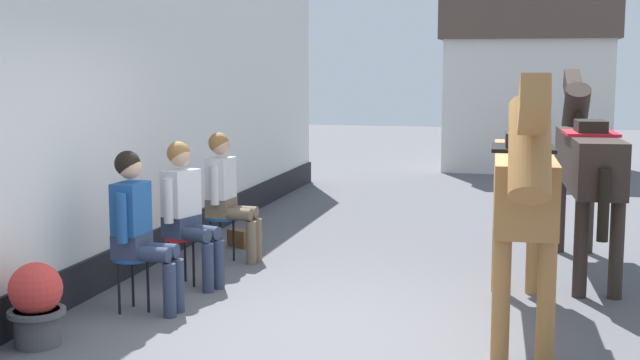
{
  "coord_description": "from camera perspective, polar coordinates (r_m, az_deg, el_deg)",
  "views": [
    {
      "loc": [
        1.46,
        -6.37,
        2.1
      ],
      "look_at": [
        -0.4,
        1.2,
        1.05
      ],
      "focal_mm": 47.85,
      "sensor_mm": 36.0,
      "label": 1
    }
  ],
  "objects": [
    {
      "name": "ground_plane",
      "position": [
        9.72,
        4.85,
        -4.84
      ],
      "size": [
        40.0,
        40.0,
        0.0
      ],
      "primitive_type": "plane",
      "color": "#56565B"
    },
    {
      "name": "distant_cottage",
      "position": [
        17.94,
        13.7,
        6.5
      ],
      "size": [
        3.4,
        2.6,
        3.5
      ],
      "color": "silver",
      "rests_on": "ground_plane"
    },
    {
      "name": "saddled_horse_near",
      "position": [
        6.92,
        13.4,
        -0.37
      ],
      "size": [
        0.53,
        3.0,
        2.06
      ],
      "color": "#9E6B38",
      "rests_on": "ground_plane"
    },
    {
      "name": "pub_facade_wall",
      "position": [
        8.85,
        -13.18,
        3.82
      ],
      "size": [
        0.34,
        14.0,
        3.4
      ],
      "color": "white",
      "rests_on": "ground_plane"
    },
    {
      "name": "seated_visitor_far",
      "position": [
        9.21,
        -6.27,
        -0.64
      ],
      "size": [
        0.61,
        0.49,
        1.39
      ],
      "color": "#194C99",
      "rests_on": "ground_plane"
    },
    {
      "name": "satchel_bag",
      "position": [
        9.99,
        -5.44,
        -3.91
      ],
      "size": [
        0.3,
        0.23,
        0.2
      ],
      "primitive_type": "cube",
      "rotation": [
        0.0,
        0.0,
        2.68
      ],
      "color": "brown",
      "rests_on": "ground_plane"
    },
    {
      "name": "saddled_horse_far",
      "position": [
        9.09,
        17.37,
        1.37
      ],
      "size": [
        0.58,
        3.0,
        2.06
      ],
      "color": "#2D231E",
      "rests_on": "ground_plane"
    },
    {
      "name": "seated_visitor_middle",
      "position": [
        8.18,
        -8.93,
        -1.74
      ],
      "size": [
        0.61,
        0.48,
        1.39
      ],
      "color": "red",
      "rests_on": "ground_plane"
    },
    {
      "name": "flower_planter_inner_near",
      "position": [
        6.81,
        -18.45,
        -7.78
      ],
      "size": [
        0.43,
        0.43,
        0.64
      ],
      "color": "#4C4C51",
      "rests_on": "ground_plane"
    },
    {
      "name": "seated_visitor_near",
      "position": [
        7.4,
        -12.06,
        -2.82
      ],
      "size": [
        0.61,
        0.49,
        1.39
      ],
      "color": "#194C99",
      "rests_on": "ground_plane"
    }
  ]
}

